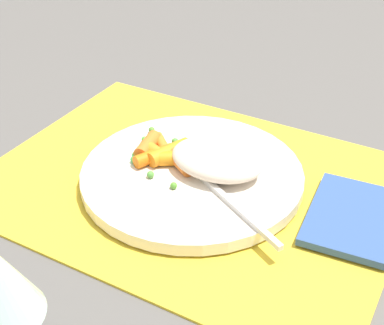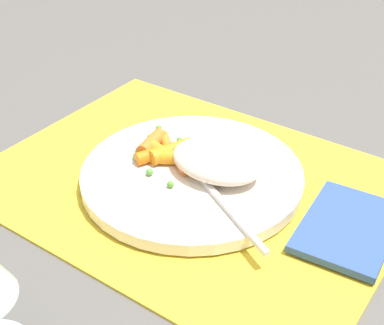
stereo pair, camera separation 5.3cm
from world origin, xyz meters
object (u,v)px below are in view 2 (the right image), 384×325
(rice_mound, at_px, (217,161))
(napkin, at_px, (348,227))
(carrot_portion, at_px, (166,152))
(fork, at_px, (208,186))
(plate, at_px, (192,175))

(rice_mound, relative_size, napkin, 0.86)
(carrot_portion, relative_size, fork, 0.49)
(rice_mound, bearing_deg, napkin, -177.51)
(rice_mound, bearing_deg, carrot_portion, 8.51)
(plate, bearing_deg, rice_mound, -153.73)
(napkin, bearing_deg, plate, 6.04)
(carrot_portion, height_order, fork, carrot_portion)
(rice_mound, height_order, carrot_portion, rice_mound)
(rice_mound, relative_size, carrot_portion, 1.25)
(fork, distance_m, napkin, 0.15)
(fork, xyz_separation_m, napkin, (-0.15, -0.04, -0.01))
(rice_mound, height_order, napkin, rice_mound)
(rice_mound, bearing_deg, plate, 26.27)
(carrot_portion, height_order, napkin, carrot_portion)
(rice_mound, relative_size, fork, 0.61)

